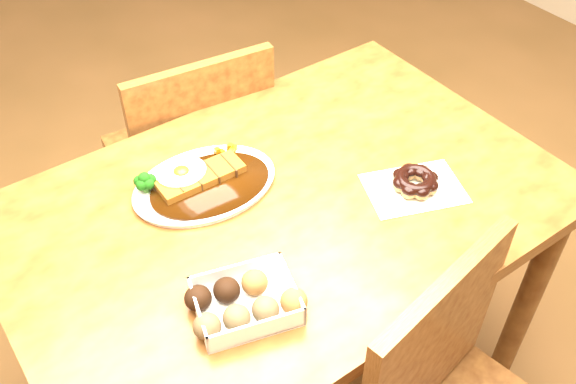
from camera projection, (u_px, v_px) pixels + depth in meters
ground at (286, 382)px, 1.90m from camera, size 6.00×6.00×0.00m
table at (285, 233)px, 1.45m from camera, size 1.20×0.80×0.75m
chair_far at (194, 158)px, 1.91m from camera, size 0.47×0.47×0.87m
katsu_curry_plate at (202, 182)px, 1.41m from camera, size 0.34×0.26×0.06m
donut_box at (244, 302)px, 1.16m from camera, size 0.22×0.19×0.05m
pon_de_ring at (415, 182)px, 1.40m from camera, size 0.25×0.21×0.04m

